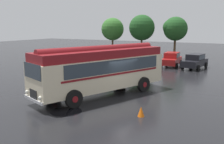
{
  "coord_description": "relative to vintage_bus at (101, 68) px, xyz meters",
  "views": [
    {
      "loc": [
        8.56,
        -15.76,
        4.83
      ],
      "look_at": [
        -0.8,
        1.04,
        1.4
      ],
      "focal_mm": 42.0,
      "sensor_mm": 36.0,
      "label": 1
    }
  ],
  "objects": [
    {
      "name": "tree_far_left",
      "position": [
        -11.42,
        22.32,
        2.35
      ],
      "size": [
        3.63,
        3.63,
        6.05
      ],
      "color": "#4C3823",
      "rests_on": "ground"
    },
    {
      "name": "traffic_cone",
      "position": [
        4.18,
        -2.79,
        -1.62
      ],
      "size": [
        0.36,
        0.36,
        0.55
      ],
      "primitive_type": "cone",
      "color": "orange",
      "rests_on": "ground"
    },
    {
      "name": "puddle_patch",
      "position": [
        0.15,
        -4.1,
        -1.89
      ],
      "size": [
        1.77,
        1.77,
        0.01
      ],
      "primitive_type": "cylinder",
      "color": "black",
      "rests_on": "ground"
    },
    {
      "name": "tree_centre",
      "position": [
        -1.38,
        22.46,
        2.48
      ],
      "size": [
        3.45,
        3.45,
        6.08
      ],
      "color": "#4C3823",
      "rests_on": "ground"
    },
    {
      "name": "car_mid_left",
      "position": [
        3.28,
        14.86,
        -1.05
      ],
      "size": [
        2.39,
        4.4,
        1.66
      ],
      "color": "black",
      "rests_on": "ground"
    },
    {
      "name": "vintage_bus",
      "position": [
        0.0,
        0.0,
        0.0
      ],
      "size": [
        5.85,
        10.3,
        3.49
      ],
      "color": "beige",
      "rests_on": "ground"
    },
    {
      "name": "ground_plane",
      "position": [
        0.81,
        0.47,
        -1.89
      ],
      "size": [
        120.0,
        120.0,
        0.0
      ],
      "primitive_type": "plane",
      "color": "black"
    },
    {
      "name": "car_near_left",
      "position": [
        0.49,
        15.27,
        -1.05
      ],
      "size": [
        2.2,
        4.32,
        1.66
      ],
      "color": "maroon",
      "rests_on": "ground"
    },
    {
      "name": "tree_left_of_centre",
      "position": [
        -6.31,
        22.16,
        2.62
      ],
      "size": [
        3.89,
        3.89,
        6.44
      ],
      "color": "#4C3823",
      "rests_on": "ground"
    }
  ]
}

